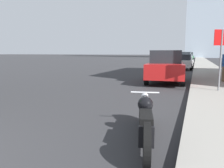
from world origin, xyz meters
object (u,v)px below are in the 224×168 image
object	(u,v)px
parked_car_green	(189,57)
stop_sign	(221,49)
parked_car_red	(166,66)
motorcycle	(145,120)
parked_car_white	(184,62)
parked_car_silver	(185,58)

from	to	relation	value
parked_car_green	stop_sign	distance (m)	37.36
parked_car_red	motorcycle	bearing A→B (deg)	-90.34
parked_car_white	parked_car_silver	distance (m)	12.55
parked_car_red	parked_car_green	bearing A→B (deg)	84.51
parked_car_red	parked_car_white	xyz separation A→B (m)	(0.41, 10.43, -0.13)
motorcycle	parked_car_green	bearing A→B (deg)	77.26
parked_car_white	stop_sign	xyz separation A→B (m)	(2.03, -13.35, 1.00)
parked_car_silver	stop_sign	world-z (taller)	stop_sign
parked_car_silver	parked_car_green	world-z (taller)	parked_car_silver
parked_car_red	stop_sign	bearing A→B (deg)	-55.34
parked_car_green	parked_car_red	bearing A→B (deg)	-88.31
motorcycle	parked_car_green	world-z (taller)	parked_car_green
motorcycle	parked_car_red	xyz separation A→B (m)	(-0.72, 8.49, 0.49)
parked_car_red	parked_car_green	distance (m)	34.36
parked_car_red	stop_sign	distance (m)	3.90
motorcycle	parked_car_silver	bearing A→B (deg)	77.87
parked_car_green	stop_sign	size ratio (longest dim) A/B	1.76
parked_car_red	stop_sign	size ratio (longest dim) A/B	1.98
parked_car_silver	stop_sign	xyz separation A→B (m)	(2.45, -25.89, 0.86)
motorcycle	parked_car_green	xyz separation A→B (m)	(-0.54, 42.86, 0.49)
motorcycle	parked_car_white	distance (m)	18.93
parked_car_silver	motorcycle	bearing A→B (deg)	-86.45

